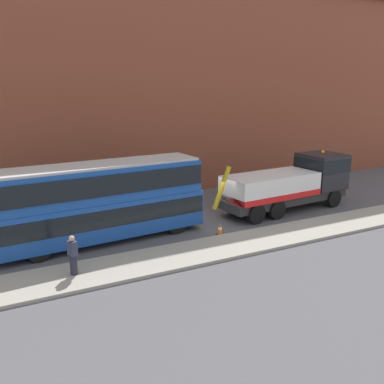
{
  "coord_description": "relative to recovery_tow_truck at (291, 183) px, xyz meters",
  "views": [
    {
      "loc": [
        -11.46,
        -20.56,
        7.8
      ],
      "look_at": [
        -1.2,
        -0.43,
        2.0
      ],
      "focal_mm": 38.7,
      "sensor_mm": 36.0,
      "label": 1
    }
  ],
  "objects": [
    {
      "name": "ground_plane",
      "position": [
        -5.99,
        0.39,
        -1.76
      ],
      "size": [
        120.0,
        120.0,
        0.0
      ],
      "primitive_type": "plane",
      "color": "#4C4C51"
    },
    {
      "name": "near_kerb",
      "position": [
        -5.99,
        -3.81,
        -1.68
      ],
      "size": [
        60.0,
        2.8,
        0.15
      ],
      "primitive_type": "cube",
      "color": "gray",
      "rests_on": "ground_plane"
    },
    {
      "name": "building_facade",
      "position": [
        -5.99,
        7.88,
        6.31
      ],
      "size": [
        60.0,
        1.5,
        16.0
      ],
      "color": "brown",
      "rests_on": "ground_plane"
    },
    {
      "name": "recovery_tow_truck",
      "position": [
        0.0,
        0.0,
        0.0
      ],
      "size": [
        10.22,
        3.31,
        3.67
      ],
      "rotation": [
        0.0,
        0.0,
        0.08
      ],
      "color": "#2D2D2D",
      "rests_on": "ground_plane"
    },
    {
      "name": "double_decker_bus",
      "position": [
        -12.5,
        -0.04,
        0.47
      ],
      "size": [
        11.17,
        3.38,
        4.06
      ],
      "rotation": [
        0.0,
        0.0,
        0.08
      ],
      "color": "#19479E",
      "rests_on": "ground_plane"
    },
    {
      "name": "pedestrian_onlooker",
      "position": [
        -14.62,
        -3.73,
        -0.77
      ],
      "size": [
        0.4,
        0.47,
        1.71
      ],
      "rotation": [
        0.0,
        0.0,
        0.4
      ],
      "color": "#232333",
      "rests_on": "near_kerb"
    },
    {
      "name": "traffic_cone_near_bus",
      "position": [
        -6.59,
        -2.17,
        -1.42
      ],
      "size": [
        0.36,
        0.36,
        0.72
      ],
      "color": "orange",
      "rests_on": "ground_plane"
    }
  ]
}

